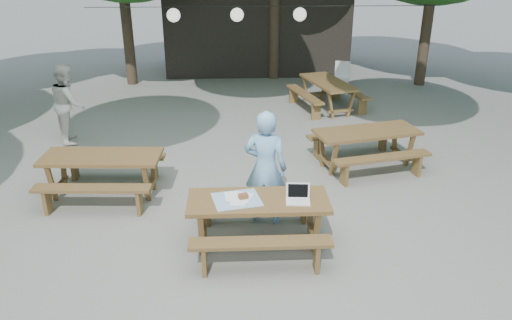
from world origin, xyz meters
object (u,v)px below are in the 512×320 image
(plastic_chair, at_px, (341,84))
(main_picnic_table, at_px, (258,222))
(picnic_table_nw, at_px, (104,175))
(woman, at_px, (265,168))
(second_person, at_px, (69,103))

(plastic_chair, bearing_deg, main_picnic_table, -93.87)
(plastic_chair, bearing_deg, picnic_table_nw, -115.12)
(woman, height_order, second_person, woman)
(woman, bearing_deg, plastic_chair, -94.57)
(second_person, bearing_deg, picnic_table_nw, -170.34)
(picnic_table_nw, relative_size, second_person, 1.18)
(woman, relative_size, plastic_chair, 2.03)
(main_picnic_table, height_order, plastic_chair, plastic_chair)
(second_person, height_order, plastic_chair, second_person)
(picnic_table_nw, distance_m, plastic_chair, 8.33)
(main_picnic_table, relative_size, second_person, 1.16)
(picnic_table_nw, distance_m, second_person, 3.04)
(picnic_table_nw, relative_size, woman, 1.12)
(second_person, distance_m, plastic_chair, 7.69)
(main_picnic_table, height_order, woman, woman)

